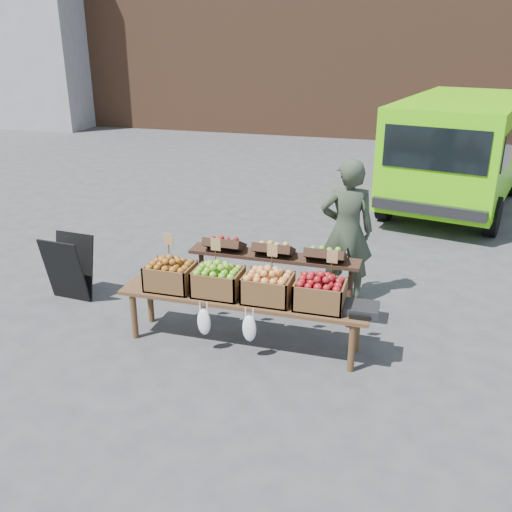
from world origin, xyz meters
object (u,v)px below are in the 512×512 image
(vendor, at_px, (347,231))
(crate_green_apples, at_px, (320,295))
(display_bench, at_px, (243,321))
(crate_golden_apples, at_px, (171,276))
(crate_russet_pears, at_px, (218,282))
(back_table, at_px, (273,277))
(delivery_van, at_px, (458,154))
(chalkboard_sign, at_px, (69,268))
(weighing_scale, at_px, (361,309))
(crate_red_apples, at_px, (268,288))

(vendor, relative_size, crate_green_apples, 3.63)
(display_bench, relative_size, crate_golden_apples, 5.40)
(display_bench, xyz_separation_m, crate_russet_pears, (-0.28, 0.00, 0.42))
(back_table, height_order, crate_green_apples, back_table)
(delivery_van, height_order, crate_russet_pears, delivery_van)
(chalkboard_sign, relative_size, crate_golden_apples, 1.70)
(vendor, height_order, crate_russet_pears, vendor)
(delivery_van, relative_size, crate_russet_pears, 9.23)
(crate_golden_apples, xyz_separation_m, crate_russet_pears, (0.55, 0.00, 0.00))
(chalkboard_sign, relative_size, weighing_scale, 2.50)
(delivery_van, height_order, crate_golden_apples, delivery_van)
(crate_golden_apples, height_order, crate_green_apples, same)
(crate_russet_pears, relative_size, weighing_scale, 1.47)
(display_bench, bearing_deg, weighing_scale, 0.00)
(crate_russet_pears, height_order, crate_red_apples, same)
(crate_red_apples, relative_size, weighing_scale, 1.47)
(weighing_scale, bearing_deg, delivery_van, 80.12)
(crate_red_apples, bearing_deg, delivery_van, 71.66)
(delivery_van, relative_size, chalkboard_sign, 5.43)
(vendor, distance_m, crate_green_apples, 1.49)
(delivery_van, bearing_deg, back_table, -99.12)
(crate_red_apples, height_order, weighing_scale, crate_red_apples)
(display_bench, bearing_deg, vendor, 59.20)
(crate_golden_apples, bearing_deg, crate_russet_pears, 0.00)
(chalkboard_sign, xyz_separation_m, weighing_scale, (3.70, -0.48, 0.19))
(vendor, relative_size, crate_golden_apples, 3.63)
(crate_russet_pears, bearing_deg, crate_red_apples, 0.00)
(crate_golden_apples, bearing_deg, delivery_van, 63.03)
(delivery_van, height_order, chalkboard_sign, delivery_van)
(vendor, relative_size, crate_russet_pears, 3.63)
(chalkboard_sign, xyz_separation_m, display_bench, (2.45, -0.48, -0.14))
(delivery_van, bearing_deg, crate_golden_apples, -104.38)
(weighing_scale, bearing_deg, vendor, 104.12)
(vendor, xyz_separation_m, crate_russet_pears, (-1.15, -1.47, -0.20))
(delivery_van, relative_size, back_table, 2.20)
(vendor, xyz_separation_m, weighing_scale, (0.37, -1.47, -0.30))
(crate_golden_apples, relative_size, weighing_scale, 1.47)
(display_bench, relative_size, crate_green_apples, 5.40)
(back_table, height_order, weighing_scale, back_table)
(display_bench, bearing_deg, chalkboard_sign, 168.90)
(chalkboard_sign, xyz_separation_m, crate_red_apples, (2.73, -0.48, 0.29))
(back_table, height_order, display_bench, back_table)
(weighing_scale, bearing_deg, chalkboard_sign, 172.60)
(chalkboard_sign, height_order, back_table, back_table)
(chalkboard_sign, distance_m, back_table, 2.61)
(crate_red_apples, bearing_deg, crate_russet_pears, 180.00)
(display_bench, height_order, crate_russet_pears, crate_russet_pears)
(delivery_van, relative_size, crate_red_apples, 9.23)
(vendor, distance_m, crate_russet_pears, 1.88)
(back_table, bearing_deg, chalkboard_sign, -174.74)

